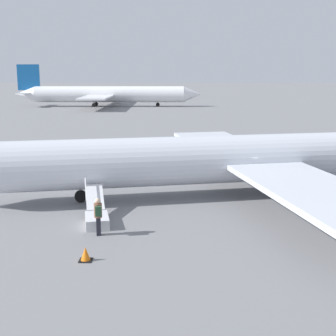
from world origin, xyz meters
TOP-DOWN VIEW (x-y plane):
  - ground_plane at (0.00, 0.00)m, footprint 600.00×600.00m
  - airplane_main at (-1.03, -0.23)m, footprint 34.60×26.72m
  - airplane_far_left at (18.73, -73.32)m, footprint 39.95×30.16m
  - boarding_stairs at (7.36, 5.66)m, footprint 1.86×4.14m
  - passenger at (6.96, 7.43)m, footprint 0.39×0.56m
  - traffic_cone_near_stairs at (7.00, 10.35)m, footprint 0.52×0.52m

SIDE VIEW (x-z plane):
  - ground_plane at x=0.00m, z-range 0.00..0.00m
  - traffic_cone_near_stairs at x=7.00m, z-range -0.02..0.55m
  - boarding_stairs at x=7.36m, z-range -0.52..1.29m
  - passenger at x=6.96m, z-range 0.13..1.87m
  - airplane_main at x=-1.03m, z-range -1.50..5.96m
  - airplane_far_left at x=18.73m, z-range -1.79..7.09m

